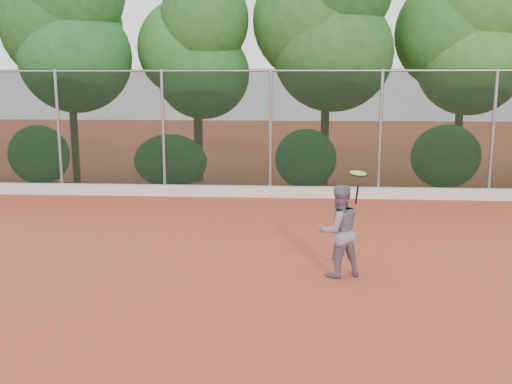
{
  "coord_description": "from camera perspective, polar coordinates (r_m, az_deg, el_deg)",
  "views": [
    {
      "loc": [
        0.65,
        -8.75,
        3.12
      ],
      "look_at": [
        0.0,
        1.0,
        1.25
      ],
      "focal_mm": 40.0,
      "sensor_mm": 36.0,
      "label": 1
    }
  ],
  "objects": [
    {
      "name": "foliage_backdrop",
      "position": [
        17.82,
        -0.05,
        14.96
      ],
      "size": [
        23.7,
        3.63,
        7.55
      ],
      "color": "#43291A",
      "rests_on": "ground"
    },
    {
      "name": "tennis_racket",
      "position": [
        9.03,
        10.16,
        1.61
      ],
      "size": [
        0.42,
        0.42,
        0.55
      ],
      "color": "black",
      "rests_on": "ground"
    },
    {
      "name": "chainlink_fence",
      "position": [
        15.81,
        1.45,
        6.25
      ],
      "size": [
        24.09,
        0.09,
        3.5
      ],
      "color": "black",
      "rests_on": "ground"
    },
    {
      "name": "ground",
      "position": [
        9.31,
        -0.41,
        -8.74
      ],
      "size": [
        80.0,
        80.0,
        0.0
      ],
      "primitive_type": "plane",
      "color": "#B14529",
      "rests_on": "ground"
    },
    {
      "name": "tennis_ball_in_flight",
      "position": [
        9.41,
        1.53,
        -0.26
      ],
      "size": [
        0.06,
        0.06,
        0.06
      ],
      "color": "#CAE433",
      "rests_on": "ground"
    },
    {
      "name": "concrete_curb",
      "position": [
        15.86,
        1.4,
        0.04
      ],
      "size": [
        24.0,
        0.2,
        0.3
      ],
      "primitive_type": "cube",
      "color": "silver",
      "rests_on": "ground"
    },
    {
      "name": "tennis_player",
      "position": [
        9.36,
        8.26,
        -3.86
      ],
      "size": [
        0.91,
        0.82,
        1.52
      ],
      "primitive_type": "imported",
      "rotation": [
        0.0,
        0.0,
        3.54
      ],
      "color": "slate",
      "rests_on": "ground"
    }
  ]
}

